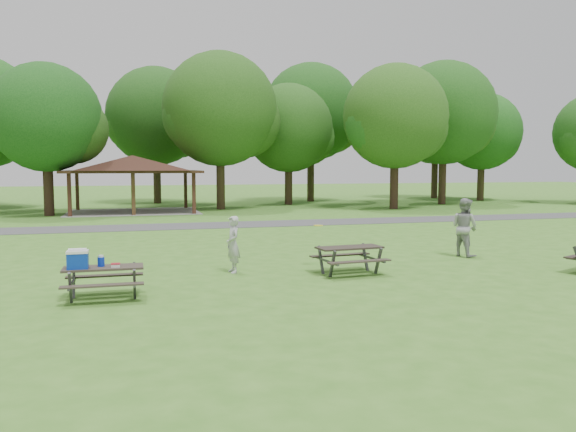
{
  "coord_description": "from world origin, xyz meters",
  "views": [
    {
      "loc": [
        -4.26,
        -14.52,
        2.98
      ],
      "look_at": [
        1.0,
        4.0,
        1.3
      ],
      "focal_mm": 35.0,
      "sensor_mm": 36.0,
      "label": 1
    }
  ],
  "objects_px": {
    "frisbee_thrower": "(233,244)",
    "frisbee_catcher": "(464,227)",
    "picnic_table_middle": "(349,253)",
    "picnic_table_near": "(95,269)"
  },
  "relations": [
    {
      "from": "frisbee_thrower",
      "to": "frisbee_catcher",
      "type": "distance_m",
      "value": 8.01
    },
    {
      "from": "picnic_table_middle",
      "to": "frisbee_catcher",
      "type": "distance_m",
      "value": 5.21
    },
    {
      "from": "picnic_table_near",
      "to": "picnic_table_middle",
      "type": "relative_size",
      "value": 0.91
    },
    {
      "from": "picnic_table_middle",
      "to": "frisbee_thrower",
      "type": "xyz_separation_m",
      "value": [
        -3.1,
        1.06,
        0.22
      ]
    },
    {
      "from": "picnic_table_near",
      "to": "frisbee_thrower",
      "type": "bearing_deg",
      "value": 33.51
    },
    {
      "from": "picnic_table_middle",
      "to": "frisbee_thrower",
      "type": "relative_size",
      "value": 1.21
    },
    {
      "from": "picnic_table_near",
      "to": "frisbee_thrower",
      "type": "relative_size",
      "value": 1.1
    },
    {
      "from": "picnic_table_near",
      "to": "frisbee_catcher",
      "type": "bearing_deg",
      "value": 15.2
    },
    {
      "from": "picnic_table_middle",
      "to": "frisbee_catcher",
      "type": "bearing_deg",
      "value": 20.66
    },
    {
      "from": "picnic_table_near",
      "to": "picnic_table_middle",
      "type": "height_order",
      "value": "picnic_table_near"
    }
  ]
}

